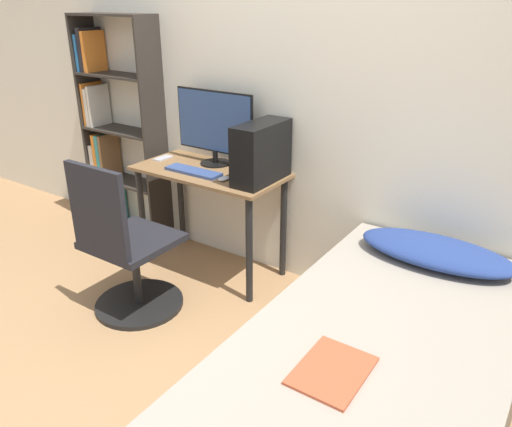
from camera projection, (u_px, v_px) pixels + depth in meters
The scene contains 13 objects.
ground_plane at pixel (131, 412), 2.34m from camera, with size 14.00×14.00×0.00m, color #9E754C.
wall_back at pixel (304, 94), 3.03m from camera, with size 8.00×0.05×2.50m.
desk at pixel (210, 189), 3.35m from camera, with size 1.02×0.50×0.74m.
bookshelf at pixel (113, 136), 3.94m from camera, with size 0.71×0.24×1.69m.
office_chair at pixel (126, 257), 2.96m from camera, with size 0.54×0.54×0.98m.
bed at pixel (375, 385), 2.14m from camera, with size 1.04×2.02×0.52m.
pillow at pixel (436, 251), 2.58m from camera, with size 0.79×0.36×0.11m.
magazine at pixel (332, 371), 1.83m from camera, with size 0.24×0.32×0.01m.
monitor at pixel (214, 125), 3.32m from camera, with size 0.62×0.21×0.50m.
keyboard at pixel (193, 171), 3.24m from camera, with size 0.40×0.12×0.02m.
pc_tower at pixel (261, 153), 3.03m from camera, with size 0.18×0.43×0.37m.
mouse at pixel (224, 179), 3.12m from camera, with size 0.06×0.09×0.02m.
phone at pixel (163, 158), 3.53m from camera, with size 0.07×0.14×0.01m.
Camera 1 is at (1.48, -1.14, 1.79)m, focal length 35.00 mm.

